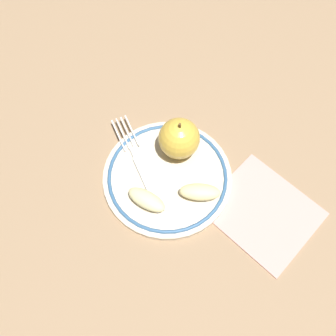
# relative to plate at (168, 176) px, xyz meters

# --- Properties ---
(ground_plane) EXTENTS (2.00, 2.00, 0.00)m
(ground_plane) POSITION_rel_plate_xyz_m (-0.00, -0.01, -0.01)
(ground_plane) COLOR #907254
(plate) EXTENTS (0.20, 0.20, 0.01)m
(plate) POSITION_rel_plate_xyz_m (0.00, 0.00, 0.00)
(plate) COLOR beige
(plate) RESTS_ON ground_plane
(apple_red_whole) EXTENTS (0.06, 0.06, 0.07)m
(apple_red_whole) POSITION_rel_plate_xyz_m (0.05, 0.01, 0.04)
(apple_red_whole) COLOR gold
(apple_red_whole) RESTS_ON plate
(apple_slice_front) EXTENTS (0.03, 0.06, 0.02)m
(apple_slice_front) POSITION_rel_plate_xyz_m (-0.06, 0.01, 0.02)
(apple_slice_front) COLOR beige
(apple_slice_front) RESTS_ON plate
(apple_slice_back) EXTENTS (0.05, 0.07, 0.02)m
(apple_slice_back) POSITION_rel_plate_xyz_m (-0.01, -0.06, 0.02)
(apple_slice_back) COLOR beige
(apple_slice_back) RESTS_ON plate
(fork) EXTENTS (0.13, 0.15, 0.00)m
(fork) POSITION_rel_plate_xyz_m (-0.01, 0.05, 0.01)
(fork) COLOR silver
(fork) RESTS_ON plate
(napkin_folded) EXTENTS (0.17, 0.18, 0.01)m
(napkin_folded) POSITION_rel_plate_xyz_m (0.01, -0.16, -0.00)
(napkin_folded) COLOR #CC978D
(napkin_folded) RESTS_ON ground_plane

